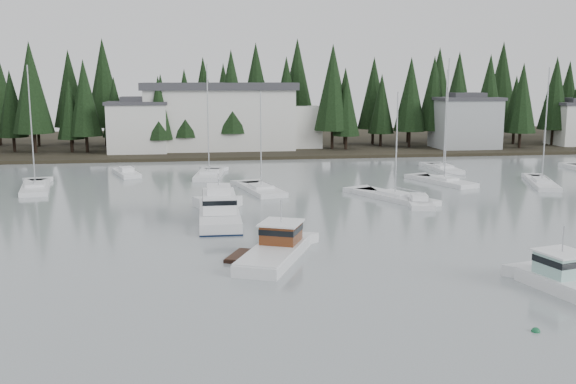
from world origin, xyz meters
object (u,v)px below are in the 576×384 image
sailboat_7 (395,199)px  runabout_3 (127,174)px  harbor_inn (232,117)px  sailboat_5 (443,170)px  house_east_a (465,122)px  sailboat_0 (36,189)px  house_west (138,126)px  sailboat_9 (444,183)px  sailboat_3 (261,191)px  runabout_1 (419,203)px  lobster_boat_teal (576,286)px  sailboat_8 (209,176)px  cabin_cruiser_center (219,213)px  lobster_boat_brown (274,251)px  sailboat_2 (542,184)px

sailboat_7 → runabout_3: (-28.45, 20.79, 0.08)m
harbor_inn → sailboat_5: 38.10m
house_east_a → sailboat_0: 69.73m
house_west → sailboat_9: 50.69m
sailboat_3 → sailboat_7: bearing=-128.9°
house_east_a → sailboat_0: bearing=-154.0°
house_east_a → runabout_1: house_east_a is taller
lobster_boat_teal → sailboat_0: sailboat_0 is taller
sailboat_9 → runabout_3: sailboat_9 is taller
sailboat_5 → runabout_3: sailboat_5 is taller
sailboat_9 → sailboat_8: bearing=51.6°
sailboat_7 → house_west: bearing=8.2°
harbor_inn → cabin_cruiser_center: (-4.19, -53.64, -5.08)m
house_east_a → runabout_3: (-53.71, -20.95, -4.77)m
lobster_boat_teal → sailboat_9: (7.56, 38.33, -0.41)m
cabin_cruiser_center → lobster_boat_brown: bearing=-164.5°
cabin_cruiser_center → house_west: bearing=12.8°
house_east_a → sailboat_8: bearing=-151.5°
house_east_a → sailboat_2: 36.35m
lobster_boat_brown → lobster_boat_teal: (15.83, -9.66, 0.01)m
harbor_inn → sailboat_5: bearing=-45.5°
sailboat_0 → sailboat_2: size_ratio=1.01×
harbor_inn → runabout_3: (-14.75, -25.29, -5.64)m
house_east_a → lobster_boat_brown: 73.46m
lobster_boat_teal → sailboat_8: bearing=8.3°
sailboat_0 → runabout_1: sailboat_0 is taller
house_west → sailboat_7: sailboat_7 is taller
house_east_a → runabout_1: 50.91m
sailboat_7 → house_east_a: bearing=-56.9°
runabout_3 → sailboat_5: bearing=-110.1°
sailboat_9 → cabin_cruiser_center: bearing=102.3°
harbor_inn → sailboat_0: sailboat_0 is taller
sailboat_0 → sailboat_5: bearing=-91.3°
cabin_cruiser_center → lobster_boat_teal: size_ratio=1.36×
cabin_cruiser_center → sailboat_9: bearing=-57.6°
sailboat_2 → sailboat_5: 14.60m
sailboat_2 → sailboat_3: sailboat_2 is taller
harbor_inn → sailboat_3: 40.09m
sailboat_8 → runabout_1: bearing=-129.4°
house_west → sailboat_3: bearing=-66.4°
runabout_1 → sailboat_7: bearing=36.9°
house_west → sailboat_2: (48.06, -36.54, -4.58)m
sailboat_0 → house_east_a: bearing=-74.4°
sailboat_5 → house_east_a: bearing=-28.3°
house_east_a → sailboat_8: 49.68m
house_west → sailboat_0: (-8.50, -31.54, -4.58)m
house_west → harbor_inn: 15.45m
sailboat_9 → house_east_a: bearing=-46.2°
sailboat_0 → sailboat_9: bearing=-103.3°
runabout_1 → house_east_a: bearing=-16.7°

